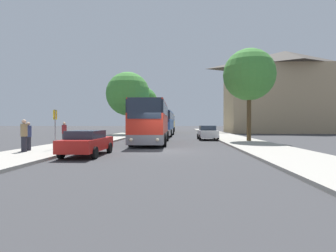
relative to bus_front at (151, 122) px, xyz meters
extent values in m
plane|color=#38383A|center=(1.31, -6.21, -1.89)|extent=(300.00, 300.00, 0.00)
cube|color=#A39E93|center=(-5.69, -6.21, -1.81)|extent=(4.00, 120.00, 0.15)
cube|color=#A39E93|center=(8.31, -6.21, -1.81)|extent=(4.00, 120.00, 0.15)
cube|color=tan|center=(21.92, 26.84, 4.11)|extent=(21.00, 10.62, 12.00)
pyramid|color=#423D38|center=(21.92, 26.84, 11.70)|extent=(21.00, 10.62, 3.19)
cube|color=gray|center=(0.00, 0.01, -1.26)|extent=(2.78, 10.38, 0.70)
cube|color=red|center=(0.00, 0.01, -0.16)|extent=(2.78, 10.38, 1.50)
cube|color=#232D3D|center=(0.00, 0.01, 1.06)|extent=(2.80, 10.18, 0.95)
cube|color=red|center=(0.00, 0.01, 1.60)|extent=(2.73, 10.17, 0.12)
cube|color=#232D3D|center=(0.11, -5.18, 0.91)|extent=(2.31, 0.11, 1.45)
sphere|color=#F4EAC1|center=(-0.79, -5.22, -1.23)|extent=(0.24, 0.24, 0.24)
sphere|color=#F4EAC1|center=(1.01, -5.18, -1.23)|extent=(0.24, 0.24, 0.24)
cylinder|color=black|center=(-1.22, -3.11, -1.39)|extent=(0.32, 1.01, 1.00)
cylinder|color=black|center=(1.35, -3.06, -1.39)|extent=(0.32, 1.01, 1.00)
cylinder|color=black|center=(-1.35, 3.09, -1.39)|extent=(0.32, 1.01, 1.00)
cylinder|color=black|center=(1.22, 3.14, -1.39)|extent=(0.32, 1.01, 1.00)
cube|color=silver|center=(0.05, 14.07, -1.26)|extent=(2.70, 11.63, 0.70)
cube|color=#285BA8|center=(0.05, 14.07, -0.24)|extent=(2.70, 11.63, 1.34)
cube|color=#232D3D|center=(0.05, 14.07, 0.90)|extent=(2.72, 11.40, 0.95)
cube|color=#285BA8|center=(0.05, 14.07, 1.44)|extent=(2.64, 11.40, 0.12)
cube|color=#232D3D|center=(-0.02, 8.24, 0.75)|extent=(2.31, 0.09, 1.45)
sphere|color=#F4EAC1|center=(-0.92, 8.23, -1.23)|extent=(0.24, 0.24, 0.24)
sphere|color=#F4EAC1|center=(0.88, 8.21, -1.23)|extent=(0.24, 0.24, 0.24)
cylinder|color=black|center=(-1.28, 10.60, -1.39)|extent=(0.31, 1.00, 1.00)
cylinder|color=black|center=(1.29, 10.57, -1.39)|extent=(0.31, 1.00, 1.00)
cylinder|color=black|center=(-1.20, 17.57, -1.39)|extent=(0.31, 1.00, 1.00)
cylinder|color=black|center=(1.37, 17.54, -1.39)|extent=(0.31, 1.00, 1.00)
cube|color=#2D2D2D|center=(-0.23, 27.55, -1.26)|extent=(2.90, 10.80, 0.70)
cube|color=yellow|center=(-0.23, 27.55, -0.23)|extent=(2.90, 10.80, 1.37)
cube|color=#232D3D|center=(-0.23, 27.55, 0.93)|extent=(2.92, 10.58, 0.95)
cube|color=yellow|center=(-0.23, 27.55, 1.46)|extent=(2.84, 10.58, 0.12)
cube|color=#232D3D|center=(-0.41, 22.16, 0.78)|extent=(2.27, 0.14, 1.45)
sphere|color=#F4EAC1|center=(-1.30, 22.17, -1.23)|extent=(0.24, 0.24, 0.24)
sphere|color=#F4EAC1|center=(0.47, 22.11, -1.23)|extent=(0.24, 0.24, 0.24)
cylinder|color=black|center=(-1.60, 24.38, -1.39)|extent=(0.33, 1.01, 1.00)
cylinder|color=black|center=(0.92, 24.29, -1.39)|extent=(0.33, 1.01, 1.00)
cylinder|color=black|center=(-1.38, 30.80, -1.39)|extent=(0.33, 1.01, 1.00)
cylinder|color=black|center=(1.15, 30.72, -1.39)|extent=(0.33, 1.01, 1.00)
cube|color=red|center=(-2.51, -8.77, -1.26)|extent=(1.71, 4.33, 0.64)
cube|color=#232D3D|center=(-2.51, -8.94, -0.72)|extent=(1.50, 2.25, 0.43)
cylinder|color=black|center=(-3.37, -7.43, -1.58)|extent=(0.20, 0.62, 0.62)
cylinder|color=black|center=(-1.66, -7.42, -1.58)|extent=(0.20, 0.62, 0.62)
cylinder|color=black|center=(-3.37, -10.11, -1.58)|extent=(0.20, 0.62, 0.62)
cylinder|color=black|center=(-1.66, -10.11, -1.58)|extent=(0.20, 0.62, 0.62)
cube|color=silver|center=(5.43, 5.27, -1.23)|extent=(1.88, 3.95, 0.70)
cube|color=#232D3D|center=(5.43, 5.43, -0.63)|extent=(1.63, 2.06, 0.51)
cylinder|color=black|center=(6.36, 4.07, -1.58)|extent=(0.21, 0.62, 0.62)
cylinder|color=black|center=(4.54, 4.04, -1.58)|extent=(0.21, 0.62, 0.62)
cylinder|color=black|center=(6.32, 6.50, -1.58)|extent=(0.21, 0.62, 0.62)
cylinder|color=black|center=(4.50, 6.47, -1.58)|extent=(0.21, 0.62, 0.62)
cylinder|color=gray|center=(-5.30, -6.78, -0.49)|extent=(0.08, 0.08, 2.51)
cube|color=yellow|center=(-5.30, -6.78, 0.42)|extent=(0.03, 0.45, 0.60)
cylinder|color=#23232D|center=(-6.33, -8.37, -1.30)|extent=(0.30, 0.30, 0.87)
cylinder|color=olive|center=(-6.33, -8.37, -0.50)|extent=(0.36, 0.36, 0.73)
sphere|color=tan|center=(-6.33, -8.37, -0.02)|extent=(0.24, 0.24, 0.24)
cylinder|color=#23232D|center=(-6.47, -2.95, -1.33)|extent=(0.30, 0.30, 0.82)
cylinder|color=maroon|center=(-6.47, -2.95, -0.58)|extent=(0.36, 0.36, 0.68)
sphere|color=tan|center=(-6.47, -2.95, -0.13)|extent=(0.22, 0.22, 0.22)
cylinder|color=#23232D|center=(-6.50, -7.68, -1.33)|extent=(0.30, 0.30, 0.81)
cylinder|color=navy|center=(-6.50, -7.68, -0.59)|extent=(0.36, 0.36, 0.67)
sphere|color=tan|center=(-6.50, -7.68, -0.15)|extent=(0.22, 0.22, 0.22)
cylinder|color=brown|center=(-5.26, 15.57, 0.04)|extent=(0.40, 0.40, 3.56)
sphere|color=#428938|center=(-5.26, 15.57, 4.23)|extent=(6.43, 6.43, 6.43)
cylinder|color=#47331E|center=(-5.08, 27.04, -0.18)|extent=(0.40, 0.40, 3.11)
sphere|color=#387F33|center=(-5.08, 27.04, 3.79)|extent=(6.44, 6.44, 6.44)
cylinder|color=#513D23|center=(8.89, 1.76, 0.43)|extent=(0.40, 0.40, 4.34)
sphere|color=#428938|center=(8.89, 1.76, 4.39)|extent=(4.77, 4.77, 4.77)
camera|label=1|loc=(2.61, -22.83, -0.11)|focal=28.00mm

